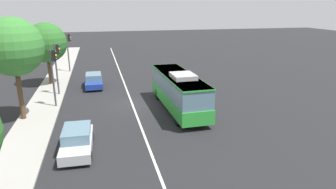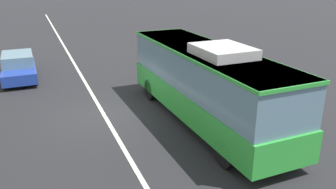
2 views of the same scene
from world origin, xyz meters
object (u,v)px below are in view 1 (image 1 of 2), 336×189
transit_bus (179,90)px  street_tree_kerbside_centre (46,43)px  traffic_light_far_corner (57,60)px  traffic_light_near_corner (69,46)px  sedan_silver (77,140)px  sedan_blue (94,80)px  traffic_light_mid_block (54,68)px  street_tree_kerbside_right (13,47)px

transit_bus → street_tree_kerbside_centre: size_ratio=1.44×
traffic_light_far_corner → traffic_light_near_corner: bearing=83.9°
sedan_silver → sedan_blue: bearing=177.7°
transit_bus → traffic_light_mid_block: traffic_light_mid_block is taller
street_tree_kerbside_centre → traffic_light_mid_block: bearing=-169.0°
traffic_light_far_corner → street_tree_kerbside_right: size_ratio=0.65×
traffic_light_near_corner → street_tree_kerbside_right: bearing=-101.5°
traffic_light_near_corner → traffic_light_mid_block: bearing=-94.2°
traffic_light_mid_block → transit_bus: bearing=-18.2°
traffic_light_mid_block → traffic_light_far_corner: (3.86, 0.14, 0.00)m
sedan_silver → street_tree_kerbside_centre: size_ratio=0.65×
traffic_light_far_corner → street_tree_kerbside_centre: 4.97m
sedan_silver → traffic_light_far_corner: bearing=-168.5°
sedan_blue → traffic_light_mid_block: size_ratio=0.87×
sedan_blue → traffic_light_near_corner: 9.40m
traffic_light_near_corner → street_tree_kerbside_right: (-17.44, 2.39, 2.24)m
traffic_light_mid_block → traffic_light_far_corner: 3.87m
sedan_blue → traffic_light_far_corner: bearing=-53.7°
transit_bus → traffic_light_near_corner: (17.90, 10.25, 1.75)m
transit_bus → street_tree_kerbside_right: size_ratio=1.25×
sedan_silver → street_tree_kerbside_right: (6.38, 4.44, 5.07)m
traffic_light_far_corner → sedan_silver: bearing=-84.6°
traffic_light_near_corner → traffic_light_mid_block: size_ratio=1.00×
traffic_light_far_corner → street_tree_kerbside_right: bearing=-112.7°
traffic_light_far_corner → street_tree_kerbside_centre: size_ratio=0.74×
sedan_blue → traffic_light_near_corner: (8.43, 3.05, 2.84)m
traffic_light_mid_block → street_tree_kerbside_right: street_tree_kerbside_right is taller
transit_bus → street_tree_kerbside_centre: (11.57, 12.01, 2.97)m
street_tree_kerbside_centre → traffic_light_near_corner: bearing=-15.5°
street_tree_kerbside_right → traffic_light_mid_block: bearing=-40.3°
traffic_light_near_corner → street_tree_kerbside_centre: 6.68m
sedan_blue → street_tree_kerbside_centre: street_tree_kerbside_centre is taller
sedan_silver → traffic_light_far_corner: (12.92, 2.31, 2.84)m
transit_bus → traffic_light_near_corner: traffic_light_near_corner is taller
traffic_light_mid_block → street_tree_kerbside_right: 4.16m
traffic_light_far_corner → street_tree_kerbside_right: 7.23m
transit_bus → sedan_blue: (9.47, 7.19, -1.09)m
traffic_light_far_corner → street_tree_kerbside_right: (-6.54, 2.13, 2.24)m
traffic_light_near_corner → street_tree_kerbside_centre: street_tree_kerbside_centre is taller
sedan_blue → traffic_light_near_corner: bearing=-160.5°
traffic_light_mid_block → traffic_light_far_corner: size_ratio=1.00×
street_tree_kerbside_centre → street_tree_kerbside_right: street_tree_kerbside_right is taller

